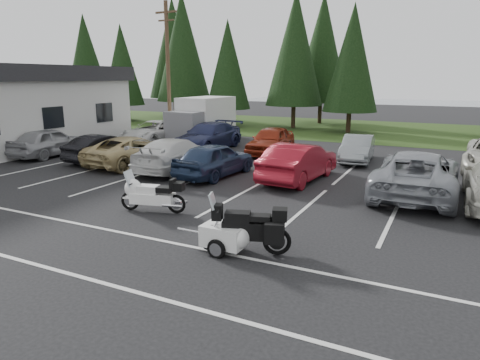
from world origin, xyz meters
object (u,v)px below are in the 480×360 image
car_far_2 (271,140)px  car_near_3 (176,154)px  box_truck (199,120)px  car_near_4 (215,159)px  car_near_2 (132,151)px  car_far_3 (357,149)px  touring_motorcycle (152,191)px  car_near_0 (49,142)px  car_near_1 (104,148)px  cargo_trailer (224,238)px  car_far_0 (154,132)px  adventure_motorcycle (244,224)px  utility_pole (168,70)px  car_near_6 (417,174)px  car_near_5 (299,162)px  car_far_1 (208,136)px

car_far_2 → car_near_3: bearing=-114.2°
box_truck → car_near_4: 10.74m
car_near_2 → car_far_3: size_ratio=1.26×
car_far_2 → car_far_3: 4.81m
car_far_3 → touring_motorcycle: size_ratio=1.66×
box_truck → car_far_3: box_truck is taller
car_near_0 → car_far_3: car_near_0 is taller
car_near_1 → car_far_2: car_far_2 is taller
cargo_trailer → car_far_2: bearing=108.3°
car_near_0 → car_far_0: bearing=-113.6°
car_near_1 → car_near_2: size_ratio=0.82×
car_near_1 → adventure_motorcycle: (11.64, -7.51, 0.07)m
car_near_3 → car_far_2: bearing=-114.4°
utility_pole → car_near_6: (16.30, -7.77, -3.87)m
car_near_6 → car_far_0: 17.55m
box_truck → car_far_0: 3.08m
car_far_0 → touring_motorcycle: size_ratio=2.16×
car_near_2 → car_far_2: bearing=-127.0°
utility_pole → car_far_2: size_ratio=2.01×
utility_pole → car_far_2: (8.23, -1.97, -3.93)m
utility_pole → car_near_3: 10.72m
car_far_3 → car_near_0: bearing=-164.1°
car_near_0 → car_near_1: bearing=178.8°
car_near_2 → car_far_2: 7.66m
car_near_2 → car_far_3: (9.74, 5.77, -0.04)m
car_near_2 → car_near_0: bearing=4.2°
box_truck → car_far_3: 11.37m
car_near_5 → car_far_0: bearing=-21.2°
car_near_4 → car_near_3: bearing=-2.0°
car_near_3 → car_far_2: (2.27, 6.01, 0.01)m
car_near_1 → car_far_1: bearing=-112.0°
car_near_3 → car_near_4: bearing=169.5°
car_near_6 → car_far_3: (-3.26, 5.70, -0.16)m
car_near_0 → adventure_motorcycle: car_near_0 is taller
car_near_6 → cargo_trailer: (-3.78, -7.61, -0.47)m
car_near_6 → car_near_3: bearing=1.1°
car_near_4 → cargo_trailer: car_near_4 is taller
adventure_motorcycle → car_near_6: bearing=47.4°
car_far_3 → car_near_4: bearing=-133.2°
car_near_1 → car_near_3: bearing=-177.3°
car_near_0 → car_near_6: 18.65m
adventure_motorcycle → car_far_1: bearing=104.8°
car_near_5 → touring_motorcycle: car_near_5 is taller
box_truck → car_near_3: bearing=-64.9°
cargo_trailer → car_near_3: bearing=132.1°
car_near_1 → car_near_3: (4.59, -0.22, 0.06)m
car_near_5 → cargo_trailer: car_near_5 is taller
car_near_3 → car_far_1: (-1.69, 5.79, 0.04)m
car_near_3 → utility_pole: bearing=-57.0°
car_near_0 → car_near_2: 5.65m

